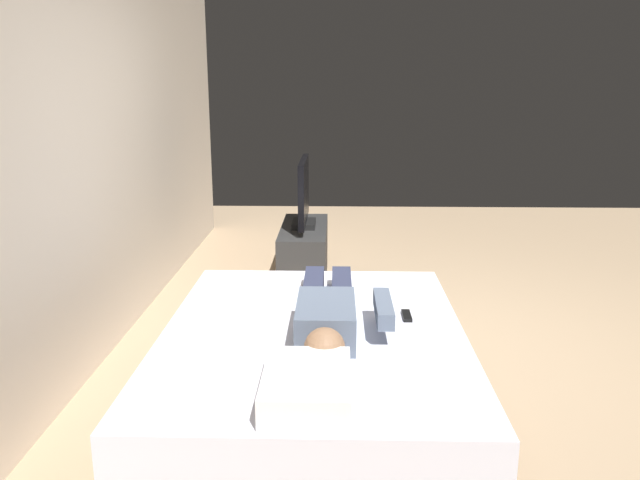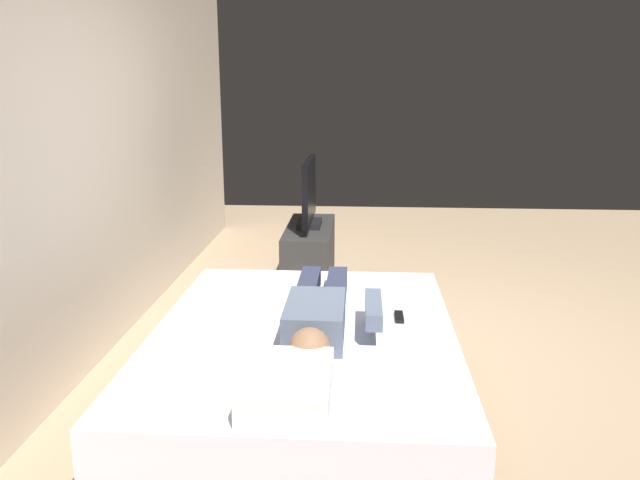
% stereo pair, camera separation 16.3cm
% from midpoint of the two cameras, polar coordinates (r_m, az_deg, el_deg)
% --- Properties ---
extents(ground_plane, '(10.00, 10.00, 0.00)m').
position_cam_midpoint_polar(ground_plane, '(4.29, 8.88, -10.11)').
color(ground_plane, tan).
extents(back_wall, '(6.40, 0.10, 2.80)m').
position_cam_midpoint_polar(back_wall, '(4.60, -17.11, 9.18)').
color(back_wall, beige).
rests_on(back_wall, ground).
extents(bed, '(2.08, 1.58, 0.54)m').
position_cam_midpoint_polar(bed, '(3.32, 0.02, -12.43)').
color(bed, brown).
rests_on(bed, ground).
extents(pillow, '(0.48, 0.34, 0.12)m').
position_cam_midpoint_polar(pillow, '(2.53, -1.06, -12.90)').
color(pillow, white).
rests_on(pillow, bed).
extents(person, '(1.26, 0.46, 0.18)m').
position_cam_midpoint_polar(person, '(3.20, 1.47, -6.50)').
color(person, slate).
rests_on(person, bed).
extents(remote, '(0.15, 0.04, 0.02)m').
position_cam_midpoint_polar(remote, '(3.38, 8.49, -6.83)').
color(remote, black).
rests_on(remote, bed).
extents(tv_stand, '(1.10, 0.40, 0.50)m').
position_cam_midpoint_polar(tv_stand, '(5.64, -0.13, -1.25)').
color(tv_stand, '#2D2D2D').
rests_on(tv_stand, ground).
extents(tv, '(0.88, 0.20, 0.59)m').
position_cam_midpoint_polar(tv, '(5.53, -0.13, 4.10)').
color(tv, black).
rests_on(tv, tv_stand).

